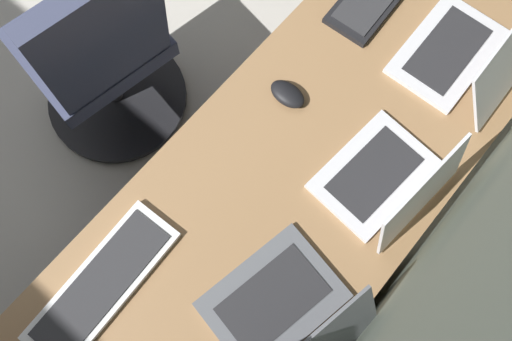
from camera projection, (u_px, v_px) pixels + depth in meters
The scene contains 8 objects.
desk at pixel (270, 217), 1.47m from camera, with size 2.21×0.66×0.73m.
drawer_pedestal at pixel (274, 247), 1.76m from camera, with size 0.40×0.51×0.69m.
laptop_leftmost at pixel (392, 182), 1.38m from camera, with size 0.32×0.27×0.21m.
laptop_left at pixel (470, 56), 1.49m from camera, with size 0.33×0.31×0.20m.
laptop_center at pixel (291, 320), 1.27m from camera, with size 0.36×0.37×0.22m.
keyboard_main at pixel (102, 285), 1.34m from camera, with size 0.43×0.16×0.02m.
mouse_main at pixel (287, 94), 1.49m from camera, with size 0.06×0.10×0.03m, color black.
office_chair at pixel (101, 58), 1.85m from camera, with size 0.56×0.58×0.97m.
Camera 1 is at (0.42, 2.11, 2.09)m, focal length 39.09 mm.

